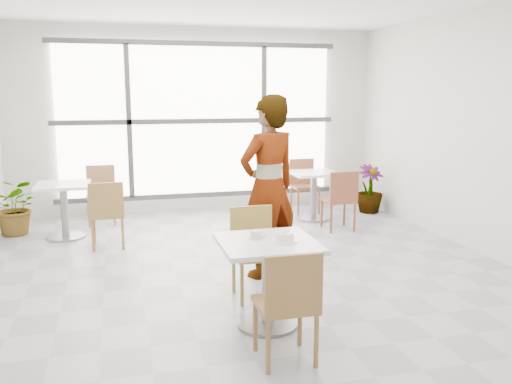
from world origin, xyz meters
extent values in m
plane|color=#9E9EA5|center=(0.00, 0.00, 0.00)|extent=(7.00, 7.00, 0.00)
plane|color=silver|center=(0.00, 3.50, 1.50)|extent=(6.00, 0.00, 6.00)
plane|color=silver|center=(0.00, -3.50, 1.50)|extent=(6.00, 0.00, 6.00)
plane|color=silver|center=(3.00, 0.00, 1.50)|extent=(0.00, 7.00, 7.00)
cube|color=white|center=(0.00, 3.44, 1.50)|extent=(4.40, 0.04, 2.40)
cube|color=#3F3F42|center=(0.00, 3.41, 1.50)|extent=(4.60, 0.05, 0.08)
cube|color=#3F3F42|center=(-1.10, 3.41, 1.50)|extent=(0.08, 0.05, 2.40)
cube|color=#3F3F42|center=(1.10, 3.41, 1.50)|extent=(0.08, 0.05, 2.40)
cube|color=#3F3F42|center=(0.00, 3.41, 0.28)|extent=(4.60, 0.05, 0.08)
cube|color=#3F3F42|center=(0.00, 3.41, 2.72)|extent=(4.60, 0.05, 0.08)
cube|color=silver|center=(-0.13, -1.17, 0.73)|extent=(0.80, 0.80, 0.04)
cylinder|color=slate|center=(-0.13, -1.17, 0.35)|extent=(0.10, 0.10, 0.71)
cylinder|color=slate|center=(-0.13, -1.17, 0.01)|extent=(0.52, 0.52, 0.03)
cube|color=brown|center=(-0.16, -1.77, 0.43)|extent=(0.42, 0.42, 0.04)
cube|color=brown|center=(-0.16, -1.96, 0.66)|extent=(0.42, 0.04, 0.42)
cylinder|color=brown|center=(0.02, -1.59, 0.21)|extent=(0.04, 0.04, 0.41)
cylinder|color=brown|center=(0.02, -1.95, 0.21)|extent=(0.04, 0.04, 0.41)
cylinder|color=brown|center=(-0.34, -1.59, 0.21)|extent=(0.04, 0.04, 0.41)
cylinder|color=brown|center=(-0.34, -1.95, 0.21)|extent=(0.04, 0.04, 0.41)
cube|color=#A1833A|center=(-0.06, -0.52, 0.43)|extent=(0.42, 0.42, 0.04)
cube|color=#A1833A|center=(-0.06, -0.33, 0.66)|extent=(0.42, 0.04, 0.42)
cylinder|color=#A1833A|center=(-0.24, -0.70, 0.21)|extent=(0.04, 0.04, 0.41)
cylinder|color=#A1833A|center=(-0.24, -0.34, 0.21)|extent=(0.04, 0.04, 0.41)
cylinder|color=#A1833A|center=(0.12, -0.70, 0.21)|extent=(0.04, 0.04, 0.41)
cylinder|color=#A1833A|center=(0.12, -0.34, 0.21)|extent=(0.04, 0.04, 0.41)
cylinder|color=white|center=(0.00, -1.24, 0.76)|extent=(0.21, 0.21, 0.01)
cylinder|color=white|center=(0.00, -1.24, 0.80)|extent=(0.16, 0.16, 0.07)
torus|color=white|center=(0.00, -1.24, 0.83)|extent=(0.16, 0.16, 0.01)
cylinder|color=beige|center=(0.00, -1.24, 0.80)|extent=(0.14, 0.14, 0.05)
cylinder|color=beige|center=(-0.01, -1.22, 0.83)|extent=(0.03, 0.03, 0.01)
cylinder|color=#F6F09F|center=(0.02, -1.22, 0.83)|extent=(0.03, 0.03, 0.02)
cylinder|color=#F8EEA0|center=(0.04, -1.23, 0.83)|extent=(0.03, 0.03, 0.02)
cylinder|color=#F4EC9D|center=(0.02, -1.22, 0.83)|extent=(0.03, 0.03, 0.02)
cylinder|color=beige|center=(-0.03, -1.25, 0.82)|extent=(0.03, 0.03, 0.02)
cylinder|color=beige|center=(0.00, -1.24, 0.84)|extent=(0.03, 0.03, 0.02)
cylinder|color=beige|center=(0.01, -1.23, 0.83)|extent=(0.03, 0.03, 0.02)
cylinder|color=beige|center=(-0.04, -1.26, 0.84)|extent=(0.03, 0.03, 0.02)
cylinder|color=#F5EF9E|center=(-0.04, -1.23, 0.83)|extent=(0.03, 0.03, 0.02)
cylinder|color=beige|center=(-0.02, -1.24, 0.84)|extent=(0.03, 0.03, 0.01)
cylinder|color=beige|center=(0.01, -1.24, 0.83)|extent=(0.03, 0.03, 0.02)
cylinder|color=silver|center=(-0.21, -1.07, 0.75)|extent=(0.13, 0.13, 0.01)
cylinder|color=silver|center=(-0.21, -1.07, 0.79)|extent=(0.08, 0.08, 0.06)
torus|color=silver|center=(-0.16, -1.07, 0.79)|extent=(0.05, 0.01, 0.05)
cylinder|color=black|center=(-0.21, -1.07, 0.81)|extent=(0.07, 0.07, 0.00)
cube|color=#AAAAAE|center=(-0.16, -1.09, 0.76)|extent=(0.09, 0.05, 0.00)
sphere|color=#AAAAAE|center=(-0.12, -1.08, 0.76)|extent=(0.02, 0.02, 0.02)
imported|color=black|center=(0.23, 0.07, 0.97)|extent=(0.83, 0.70, 1.95)
cube|color=white|center=(-2.03, 2.23, 0.73)|extent=(0.70, 0.70, 0.04)
cylinder|color=gray|center=(-2.03, 2.23, 0.35)|extent=(0.10, 0.10, 0.71)
cylinder|color=gray|center=(-2.03, 2.23, 0.01)|extent=(0.52, 0.52, 0.03)
cube|color=white|center=(1.63, 2.40, 0.73)|extent=(0.70, 0.70, 0.04)
cylinder|color=gray|center=(1.63, 2.40, 0.35)|extent=(0.10, 0.10, 0.71)
cylinder|color=gray|center=(1.63, 2.40, 0.01)|extent=(0.52, 0.52, 0.03)
cube|color=olive|center=(-1.46, 1.63, 0.43)|extent=(0.42, 0.42, 0.04)
cube|color=olive|center=(-1.46, 1.44, 0.66)|extent=(0.42, 0.04, 0.42)
cylinder|color=olive|center=(-1.28, 1.81, 0.21)|extent=(0.04, 0.04, 0.41)
cylinder|color=olive|center=(-1.28, 1.45, 0.21)|extent=(0.04, 0.04, 0.41)
cylinder|color=olive|center=(-1.64, 1.81, 0.21)|extent=(0.04, 0.04, 0.41)
cylinder|color=olive|center=(-1.64, 1.45, 0.21)|extent=(0.04, 0.04, 0.41)
cube|color=#9F714E|center=(-1.57, 2.93, 0.43)|extent=(0.42, 0.42, 0.04)
cube|color=#9F714E|center=(-1.57, 3.12, 0.66)|extent=(0.42, 0.04, 0.42)
cylinder|color=#9F714E|center=(-1.75, 2.75, 0.21)|extent=(0.04, 0.04, 0.41)
cylinder|color=#9F714E|center=(-1.75, 3.11, 0.21)|extent=(0.04, 0.04, 0.41)
cylinder|color=#9F714E|center=(-1.39, 2.75, 0.21)|extent=(0.04, 0.04, 0.41)
cylinder|color=#9F714E|center=(-1.39, 3.11, 0.21)|extent=(0.04, 0.04, 0.41)
cube|color=brown|center=(1.75, 1.73, 0.43)|extent=(0.42, 0.42, 0.04)
cube|color=brown|center=(1.75, 1.54, 0.66)|extent=(0.42, 0.04, 0.42)
cylinder|color=brown|center=(1.93, 1.91, 0.21)|extent=(0.04, 0.04, 0.41)
cylinder|color=brown|center=(1.93, 1.55, 0.21)|extent=(0.04, 0.04, 0.41)
cylinder|color=brown|center=(1.57, 1.91, 0.21)|extent=(0.04, 0.04, 0.41)
cylinder|color=brown|center=(1.57, 1.55, 0.21)|extent=(0.04, 0.04, 0.41)
cube|color=#975A39|center=(1.67, 2.91, 0.43)|extent=(0.42, 0.42, 0.04)
cube|color=#975A39|center=(1.67, 3.10, 0.66)|extent=(0.42, 0.04, 0.42)
cylinder|color=#975A39|center=(1.49, 2.73, 0.21)|extent=(0.04, 0.04, 0.41)
cylinder|color=#975A39|center=(1.49, 3.09, 0.21)|extent=(0.04, 0.04, 0.41)
cylinder|color=#975A39|center=(1.85, 2.73, 0.21)|extent=(0.04, 0.04, 0.41)
cylinder|color=#975A39|center=(1.85, 3.09, 0.21)|extent=(0.04, 0.04, 0.41)
imported|color=#4E7737|center=(-2.70, 2.58, 0.40)|extent=(0.83, 0.75, 0.80)
imported|color=#4C7A37|center=(2.70, 2.64, 0.39)|extent=(0.52, 0.52, 0.79)
camera|label=1|loc=(-1.31, -5.34, 1.97)|focal=37.81mm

